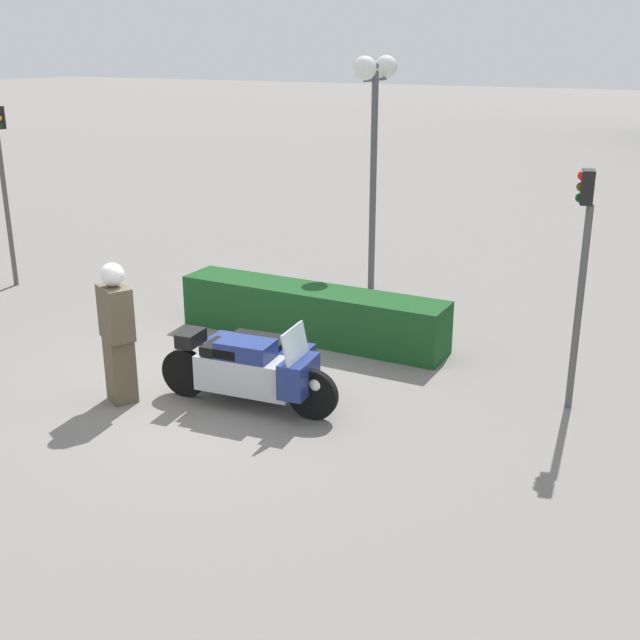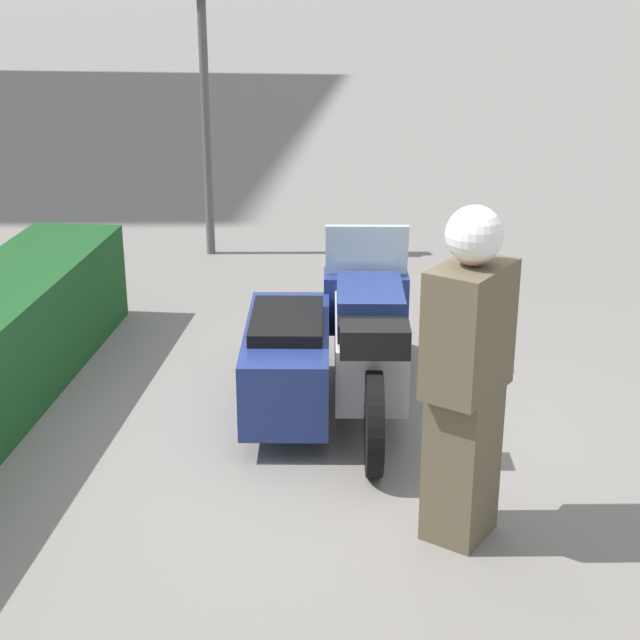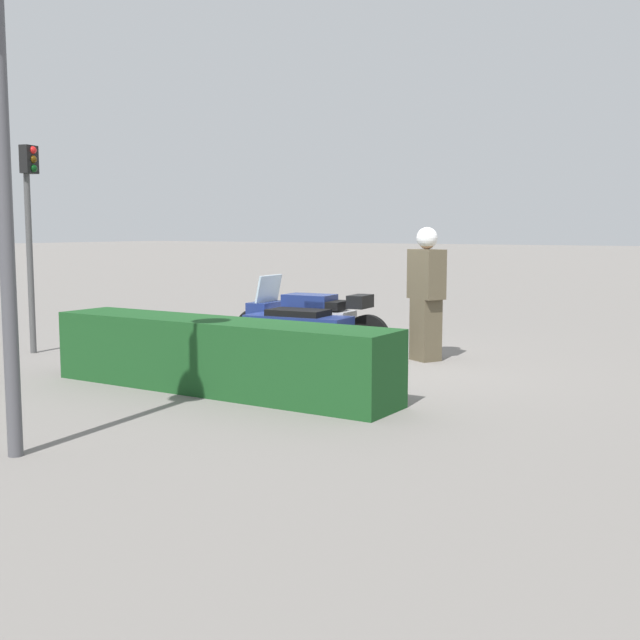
# 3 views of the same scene
# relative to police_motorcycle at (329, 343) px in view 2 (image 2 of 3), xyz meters

# --- Properties ---
(ground_plane) EXTENTS (160.00, 160.00, 0.00)m
(ground_plane) POSITION_rel_police_motorcycle_xyz_m (-0.72, -0.01, -0.47)
(ground_plane) COLOR slate
(police_motorcycle) EXTENTS (2.46, 1.18, 1.16)m
(police_motorcycle) POSITION_rel_police_motorcycle_xyz_m (0.00, 0.00, 0.00)
(police_motorcycle) COLOR black
(police_motorcycle) RESTS_ON ground
(officer_rider) EXTENTS (0.59, 0.51, 1.85)m
(officer_rider) POSITION_rel_police_motorcycle_xyz_m (-1.56, -0.87, 0.51)
(officer_rider) COLOR brown
(officer_rider) RESTS_ON ground
(traffic_light_near) EXTENTS (0.22, 0.29, 3.02)m
(traffic_light_near) POSITION_rel_police_motorcycle_xyz_m (3.59, 1.60, 1.54)
(traffic_light_near) COLOR #4C4C4C
(traffic_light_near) RESTS_ON ground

